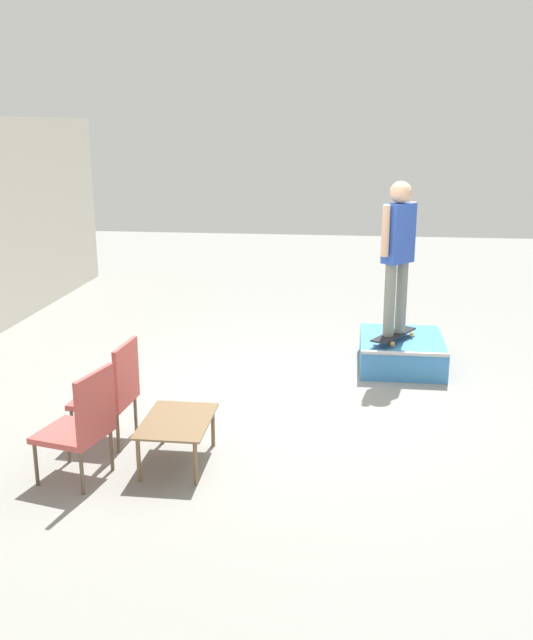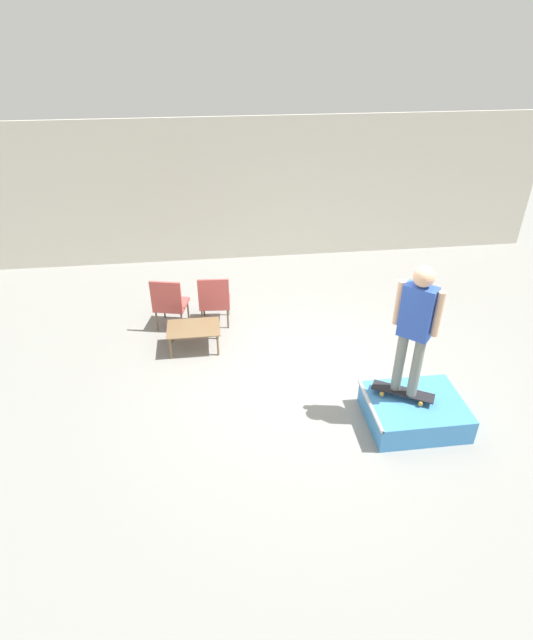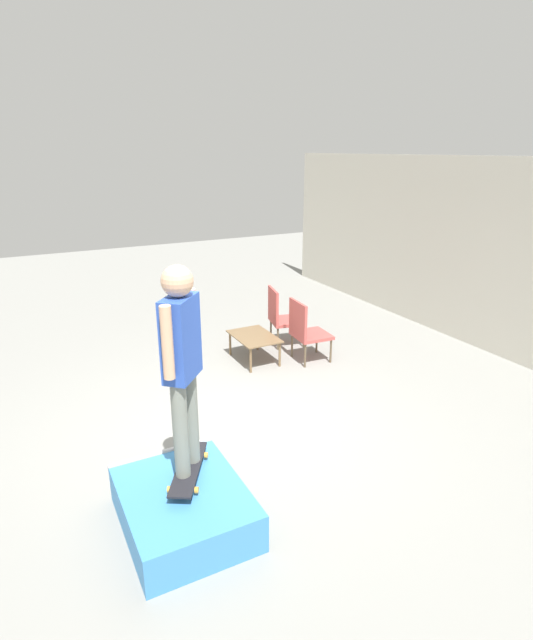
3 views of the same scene
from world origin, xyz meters
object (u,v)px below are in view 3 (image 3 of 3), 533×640
(skate_ramp_box, at_px, (184,507))
(coffee_table, at_px, (254,339))
(skateboard_on_ramp, at_px, (188,468))
(patio_chair_right, at_px, (306,329))
(person_skater, at_px, (182,354))
(patio_chair_left, at_px, (281,315))

(skate_ramp_box, bearing_deg, coffee_table, 144.13)
(skateboard_on_ramp, xyz_separation_m, coffee_table, (-2.75, 1.99, -0.08))
(coffee_table, height_order, patio_chair_right, patio_chair_right)
(person_skater, relative_size, patio_chair_right, 1.88)
(skate_ramp_box, xyz_separation_m, skateboard_on_ramp, (-0.15, 0.11, 0.26))
(skate_ramp_box, distance_m, patio_chair_left, 4.34)
(skate_ramp_box, xyz_separation_m, person_skater, (-0.15, 0.11, 1.35))
(skate_ramp_box, xyz_separation_m, coffee_table, (-2.91, 2.10, 0.18))
(patio_chair_right, bearing_deg, coffee_table, 65.88)
(skate_ramp_box, xyz_separation_m, patio_chair_left, (-3.31, 2.80, 0.34))
(person_skater, distance_m, patio_chair_left, 4.26)
(person_skater, bearing_deg, skate_ramp_box, 6.23)
(person_skater, xyz_separation_m, patio_chair_left, (-3.15, 2.69, -1.01))
(patio_chair_right, bearing_deg, skateboard_on_ramp, 135.59)
(person_skater, bearing_deg, patio_chair_left, -178.58)
(skate_ramp_box, height_order, coffee_table, coffee_table)
(skate_ramp_box, relative_size, coffee_table, 1.50)
(skateboard_on_ramp, xyz_separation_m, person_skater, (0.00, 0.00, 1.09))
(patio_chair_left, bearing_deg, skate_ramp_box, 152.86)
(patio_chair_right, bearing_deg, person_skater, 135.59)
(patio_chair_left, distance_m, patio_chair_right, 0.77)
(coffee_table, height_order, patio_chair_left, patio_chair_left)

